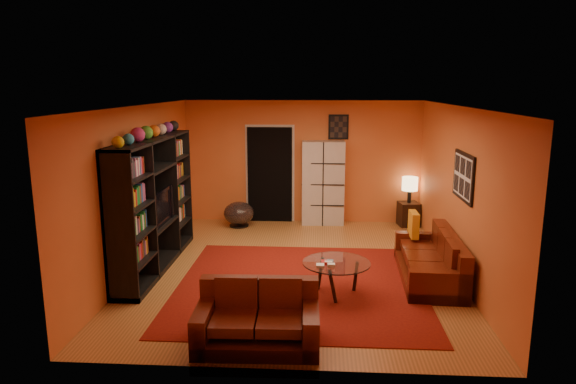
# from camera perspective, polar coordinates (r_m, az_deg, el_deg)

# --- Properties ---
(floor) EXTENTS (6.00, 6.00, 0.00)m
(floor) POSITION_cam_1_polar(r_m,az_deg,el_deg) (8.39, 0.84, -8.52)
(floor) COLOR #99632F
(floor) RESTS_ON ground
(ceiling) EXTENTS (6.00, 6.00, 0.00)m
(ceiling) POSITION_cam_1_polar(r_m,az_deg,el_deg) (7.87, 0.90, 9.52)
(ceiling) COLOR white
(ceiling) RESTS_ON wall_back
(wall_back) EXTENTS (6.00, 0.00, 6.00)m
(wall_back) POSITION_cam_1_polar(r_m,az_deg,el_deg) (10.98, 1.63, 3.36)
(wall_back) COLOR #D0632D
(wall_back) RESTS_ON floor
(wall_front) EXTENTS (6.00, 0.00, 6.00)m
(wall_front) POSITION_cam_1_polar(r_m,az_deg,el_deg) (5.13, -0.76, -6.55)
(wall_front) COLOR #D0632D
(wall_front) RESTS_ON floor
(wall_left) EXTENTS (0.00, 6.00, 6.00)m
(wall_left) POSITION_cam_1_polar(r_m,az_deg,el_deg) (8.52, -16.18, 0.42)
(wall_left) COLOR #D0632D
(wall_left) RESTS_ON floor
(wall_right) EXTENTS (0.00, 6.00, 6.00)m
(wall_right) POSITION_cam_1_polar(r_m,az_deg,el_deg) (8.30, 18.39, -0.02)
(wall_right) COLOR #D0632D
(wall_right) RESTS_ON floor
(rug) EXTENTS (3.60, 3.60, 0.01)m
(rug) POSITION_cam_1_polar(r_m,az_deg,el_deg) (7.73, 1.34, -10.30)
(rug) COLOR #62100B
(rug) RESTS_ON floor
(doorway) EXTENTS (0.95, 0.10, 2.04)m
(doorway) POSITION_cam_1_polar(r_m,az_deg,el_deg) (11.03, -2.03, 1.93)
(doorway) COLOR black
(doorway) RESTS_ON floor
(wall_art_right) EXTENTS (0.03, 1.00, 0.70)m
(wall_art_right) POSITION_cam_1_polar(r_m,az_deg,el_deg) (7.95, 18.93, 1.65)
(wall_art_right) COLOR black
(wall_art_right) RESTS_ON wall_right
(wall_art_back) EXTENTS (0.42, 0.03, 0.52)m
(wall_art_back) POSITION_cam_1_polar(r_m,az_deg,el_deg) (10.87, 5.63, 7.21)
(wall_art_back) COLOR black
(wall_art_back) RESTS_ON wall_back
(entertainment_unit) EXTENTS (0.45, 3.00, 2.10)m
(entertainment_unit) POSITION_cam_1_polar(r_m,az_deg,el_deg) (8.50, -14.65, -1.25)
(entertainment_unit) COLOR black
(entertainment_unit) RESTS_ON floor
(tv) EXTENTS (0.96, 0.13, 0.55)m
(tv) POSITION_cam_1_polar(r_m,az_deg,el_deg) (8.49, -14.32, -1.62)
(tv) COLOR black
(tv) RESTS_ON entertainment_unit
(sofa) EXTENTS (0.92, 2.06, 0.85)m
(sofa) POSITION_cam_1_polar(r_m,az_deg,el_deg) (8.20, 15.94, -7.36)
(sofa) COLOR #471309
(sofa) RESTS_ON rug
(loveseat) EXTENTS (1.42, 0.88, 0.85)m
(loveseat) POSITION_cam_1_polar(r_m,az_deg,el_deg) (6.08, -3.37, -13.85)
(loveseat) COLOR #471309
(loveseat) RESTS_ON rug
(throw_pillow) EXTENTS (0.12, 0.42, 0.42)m
(throw_pillow) POSITION_cam_1_polar(r_m,az_deg,el_deg) (8.84, 13.78, -3.51)
(throw_pillow) COLOR orange
(throw_pillow) RESTS_ON sofa
(coffee_table) EXTENTS (0.95, 0.95, 0.48)m
(coffee_table) POSITION_cam_1_polar(r_m,az_deg,el_deg) (7.29, 5.40, -8.14)
(coffee_table) COLOR silver
(coffee_table) RESTS_ON floor
(storage_cabinet) EXTENTS (0.90, 0.43, 1.77)m
(storage_cabinet) POSITION_cam_1_polar(r_m,az_deg,el_deg) (10.85, 3.90, 1.01)
(storage_cabinet) COLOR beige
(storage_cabinet) RESTS_ON floor
(bowl_chair) EXTENTS (0.63, 0.63, 0.52)m
(bowl_chair) POSITION_cam_1_polar(r_m,az_deg,el_deg) (10.78, -5.48, -2.39)
(bowl_chair) COLOR black
(bowl_chair) RESTS_ON floor
(side_table) EXTENTS (0.46, 0.46, 0.50)m
(side_table) POSITION_cam_1_polar(r_m,az_deg,el_deg) (11.09, 13.23, -2.40)
(side_table) COLOR black
(side_table) RESTS_ON floor
(table_lamp) EXTENTS (0.32, 0.32, 0.54)m
(table_lamp) POSITION_cam_1_polar(r_m,az_deg,el_deg) (10.96, 13.39, 0.82)
(table_lamp) COLOR black
(table_lamp) RESTS_ON side_table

